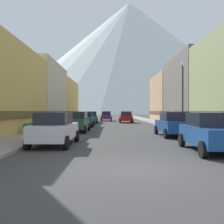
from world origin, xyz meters
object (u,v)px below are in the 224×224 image
at_px(car_right_1, 173,124).
at_px(car_driving_0, 106,116).
at_px(car_left_0, 55,129).
at_px(car_left_3, 91,117).
at_px(car_right_0, 211,132).
at_px(pedestrian_0, 172,119).
at_px(trash_bin_right, 212,128).
at_px(car_left_2, 85,119).
at_px(car_left_1, 77,122).
at_px(car_driving_1, 126,117).
at_px(streetlamp_right, 183,86).
at_px(potted_plant_1, 32,127).
at_px(potted_plant_0, 26,128).

relative_size(car_right_1, car_driving_0, 1.01).
relative_size(car_left_0, car_driving_0, 1.01).
relative_size(car_left_3, car_right_0, 1.01).
xyz_separation_m(car_right_1, pedestrian_0, (2.45, 10.39, 0.06)).
height_order(car_right_0, trash_bin_right, car_right_0).
bearing_deg(car_right_0, car_left_2, 112.87).
xyz_separation_m(car_left_1, car_driving_0, (2.20, 24.86, 0.00)).
bearing_deg(car_left_2, car_left_3, 89.98).
height_order(car_right_0, pedestrian_0, pedestrian_0).
bearing_deg(pedestrian_0, car_left_3, 135.41).
distance_m(car_driving_1, streetlamp_right, 18.96).
distance_m(car_right_0, car_driving_1, 28.34).
distance_m(car_driving_1, potted_plant_1, 21.64).
bearing_deg(streetlamp_right, potted_plant_0, -166.78).
bearing_deg(potted_plant_0, car_left_0, -57.16).
height_order(car_driving_1, trash_bin_right, car_driving_1).
distance_m(car_left_0, trash_bin_right, 10.97).
bearing_deg(car_left_2, car_left_0, -90.00).
relative_size(car_right_0, potted_plant_1, 5.35).
bearing_deg(pedestrian_0, potted_plant_0, -142.20).
relative_size(car_left_3, car_driving_0, 1.02).
bearing_deg(car_left_1, car_left_2, 90.02).
bearing_deg(car_left_1, trash_bin_right, -24.19).
bearing_deg(streetlamp_right, potted_plant_1, -172.98).
distance_m(car_left_3, potted_plant_1, 19.08).
relative_size(car_left_3, streetlamp_right, 0.76).
xyz_separation_m(car_right_0, car_driving_1, (-2.20, 28.26, 0.00)).
height_order(car_left_2, pedestrian_0, pedestrian_0).
xyz_separation_m(car_right_0, potted_plant_0, (-10.80, 7.03, -0.28)).
bearing_deg(car_left_3, car_left_1, -90.00).
bearing_deg(streetlamp_right, car_left_0, -139.35).
height_order(car_left_1, car_driving_0, same).
xyz_separation_m(car_driving_1, potted_plant_0, (-8.60, -21.23, -0.28)).
relative_size(car_right_0, streetlamp_right, 0.76).
bearing_deg(car_left_1, potted_plant_0, -130.40).
relative_size(trash_bin_right, pedestrian_0, 0.56).
height_order(trash_bin_right, pedestrian_0, pedestrian_0).
distance_m(car_left_3, car_right_1, 21.67).
bearing_deg(car_driving_1, car_left_0, -101.65).
relative_size(car_left_2, car_driving_1, 1.01).
bearing_deg(potted_plant_0, trash_bin_right, -3.42).
height_order(car_right_1, car_driving_1, same).
distance_m(car_left_2, car_driving_1, 11.58).
height_order(car_left_3, car_right_1, same).
distance_m(car_left_2, streetlamp_right, 12.60).
xyz_separation_m(potted_plant_1, streetlamp_right, (12.35, 1.52, 3.43)).
distance_m(car_left_2, car_right_1, 13.46).
distance_m(car_left_0, potted_plant_0, 5.91).
distance_m(car_left_0, streetlamp_right, 12.45).
xyz_separation_m(trash_bin_right, streetlamp_right, (-1.00, 3.70, 3.34)).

